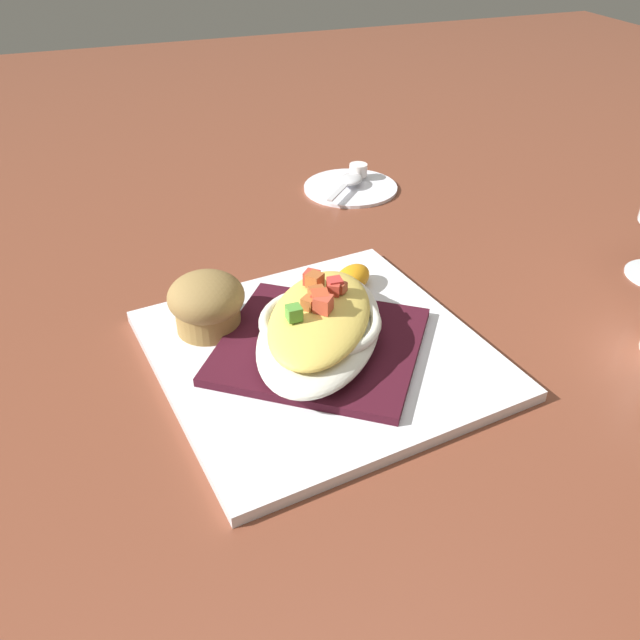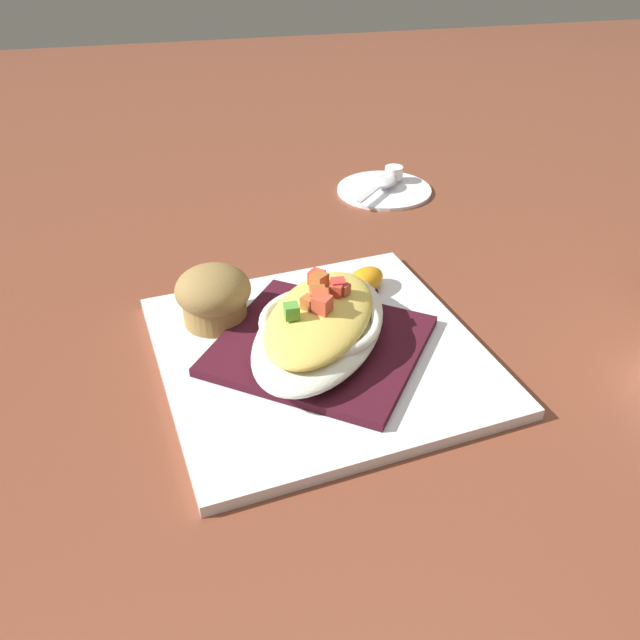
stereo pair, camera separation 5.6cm
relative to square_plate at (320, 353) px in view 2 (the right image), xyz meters
The scene contains 9 objects.
ground_plane 0.01m from the square_plate, ahead, with size 2.60×2.60×0.00m, color brown.
square_plate is the anchor object (origin of this frame).
folded_napkin 0.01m from the square_plate, ahead, with size 0.15×0.17×0.01m, color #3D101D.
gratin_dish 0.03m from the square_plate, 69.40° to the left, with size 0.18×0.21×0.05m.
muffin 0.11m from the square_plate, 142.61° to the left, with size 0.07×0.07×0.05m.
orange_garnish 0.10m from the square_plate, 53.55° to the left, with size 0.07×0.05×0.02m.
creamer_saucer 0.37m from the square_plate, 63.73° to the left, with size 0.12×0.12×0.01m, color white.
spoon 0.36m from the square_plate, 63.88° to the left, with size 0.08×0.08×0.01m.
creamer_cup_0 0.39m from the square_plate, 62.55° to the left, with size 0.02×0.02×0.02m, color white.
Camera 2 is at (-0.10, -0.45, 0.36)m, focal length 37.38 mm.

